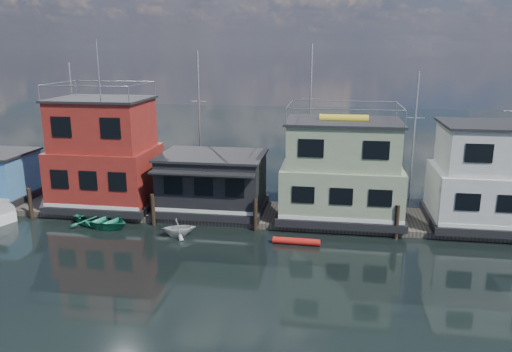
% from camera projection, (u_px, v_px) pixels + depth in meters
% --- Properties ---
extents(ground, '(160.00, 160.00, 0.00)m').
position_uv_depth(ground, '(166.00, 294.00, 24.53)').
color(ground, black).
rests_on(ground, ground).
extents(dock, '(48.00, 5.00, 0.40)m').
position_uv_depth(dock, '(220.00, 212.00, 35.95)').
color(dock, '#595147').
rests_on(dock, ground).
extents(houseboat_red, '(7.40, 5.90, 11.86)m').
position_uv_depth(houseboat_red, '(105.00, 155.00, 36.23)').
color(houseboat_red, black).
rests_on(houseboat_red, dock).
extents(houseboat_dark, '(7.40, 6.10, 4.06)m').
position_uv_depth(houseboat_dark, '(213.00, 182.00, 35.45)').
color(houseboat_dark, black).
rests_on(houseboat_dark, dock).
extents(houseboat_green, '(8.40, 5.90, 7.03)m').
position_uv_depth(houseboat_green, '(342.00, 172.00, 33.84)').
color(houseboat_green, black).
rests_on(houseboat_green, dock).
extents(houseboat_white, '(8.40, 5.90, 6.66)m').
position_uv_depth(houseboat_white, '(497.00, 177.00, 32.36)').
color(houseboat_white, black).
rests_on(houseboat_white, dock).
extents(pilings, '(42.28, 0.28, 2.20)m').
position_uv_depth(pilings, '(206.00, 212.00, 33.10)').
color(pilings, '#2D2116').
rests_on(pilings, ground).
extents(background_masts, '(36.40, 0.16, 12.00)m').
position_uv_depth(background_masts, '(294.00, 127.00, 39.63)').
color(background_masts, silver).
rests_on(background_masts, ground).
extents(red_kayak, '(2.92, 0.51, 0.43)m').
position_uv_depth(red_kayak, '(296.00, 241.00, 30.54)').
color(red_kayak, red).
rests_on(red_kayak, ground).
extents(dinghy_teal, '(5.07, 4.36, 0.88)m').
position_uv_depth(dinghy_teal, '(102.00, 220.00, 33.62)').
color(dinghy_teal, '#238266').
rests_on(dinghy_teal, ground).
extents(dinghy_white, '(2.73, 2.54, 1.17)m').
position_uv_depth(dinghy_white, '(179.00, 227.00, 31.81)').
color(dinghy_white, silver).
rests_on(dinghy_white, ground).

